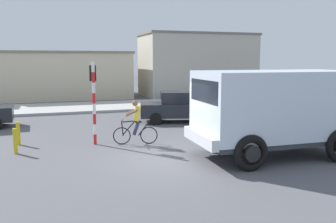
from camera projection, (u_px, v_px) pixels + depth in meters
name	position (u px, v px, depth m)	size (l,w,h in m)	color
ground_plane	(168.00, 158.00, 12.01)	(120.00, 120.00, 0.00)	#56565B
sidewalk_far	(106.00, 106.00, 24.67)	(80.00, 5.00, 0.16)	#ADADA8
truck_foreground	(274.00, 108.00, 12.07)	(5.48, 2.95, 2.90)	silver
cyclist	(136.00, 122.00, 13.91)	(1.70, 0.57, 1.72)	black
traffic_light_pole	(93.00, 91.00, 13.78)	(0.24, 0.43, 3.20)	red
car_red_near	(225.00, 98.00, 22.83)	(4.28, 2.56, 1.60)	#1E2328
car_white_mid	(179.00, 106.00, 18.93)	(4.30, 2.64, 1.60)	#1E2328
bollard_near	(15.00, 141.00, 12.54)	(0.14, 0.14, 0.90)	gold
bollard_far	(18.00, 133.00, 13.85)	(0.14, 0.14, 0.90)	gold
building_mid_block	(63.00, 74.00, 31.50)	(11.08, 7.98, 3.93)	beige
building_corner_right	(197.00, 65.00, 32.75)	(10.06, 5.24, 5.57)	#B2AD9E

